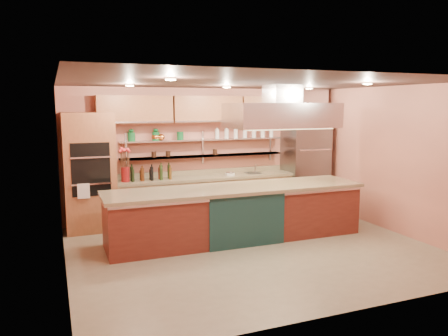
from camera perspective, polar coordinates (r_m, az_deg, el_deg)
name	(u,v)px	position (r m, az deg, el deg)	size (l,w,h in m)	color
floor	(253,250)	(7.60, 3.76, -10.58)	(6.00, 5.00, 0.02)	gray
ceiling	(254,82)	(7.20, 3.98, 11.09)	(6.00, 5.00, 0.02)	black
wall_back	(204,153)	(9.57, -2.57, 1.98)	(6.00, 0.04, 2.80)	#BF705A
wall_front	(348,197)	(5.16, 15.89, -3.68)	(6.00, 0.04, 2.80)	#BF705A
wall_left	(61,179)	(6.58, -20.47, -1.37)	(0.04, 5.00, 2.80)	#BF705A
wall_right	(395,160)	(8.97, 21.46, 1.00)	(0.04, 5.00, 2.80)	#BF705A
oven_stack	(90,173)	(8.79, -17.13, -0.57)	(0.95, 0.64, 2.30)	#975937
refrigerator	(305,165)	(10.30, 10.57, 0.34)	(0.95, 0.72, 2.10)	slate
back_counter	(207,198)	(9.42, -2.23, -3.87)	(3.84, 0.64, 0.93)	tan
wall_shelf_lower	(204,156)	(9.44, -2.60, 1.59)	(3.60, 0.26, 0.03)	silver
wall_shelf_upper	(204,140)	(9.40, -2.61, 3.71)	(3.60, 0.26, 0.03)	silver
upper_cabinets	(207,109)	(9.34, -2.25, 7.68)	(4.60, 0.36, 0.55)	#975937
range_hood	(282,115)	(8.15, 7.56, 6.83)	(2.00, 1.00, 0.45)	silver
ceiling_downlights	(249,85)	(7.38, 3.29, 10.79)	(4.00, 2.80, 0.02)	#FFE5A5
island	(236,213)	(7.99, 1.64, -5.92)	(4.65, 1.01, 0.97)	maroon
flower_vase	(125,174)	(8.85, -12.76, -0.83)	(0.17, 0.17, 0.29)	maroon
oil_bottle_cluster	(151,173)	(8.94, -9.47, -0.68)	(0.88, 0.25, 0.28)	black
kitchen_scale	(230,173)	(9.46, 0.76, -0.65)	(0.17, 0.13, 0.10)	silver
bar_faucet	(255,169)	(9.80, 4.07, -0.07)	(0.03, 0.03, 0.19)	white
copper_kettle	(161,137)	(9.13, -8.26, 4.02)	(0.17, 0.17, 0.13)	orange
green_canister	(180,136)	(9.24, -5.74, 4.21)	(0.14, 0.14, 0.17)	#104F23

